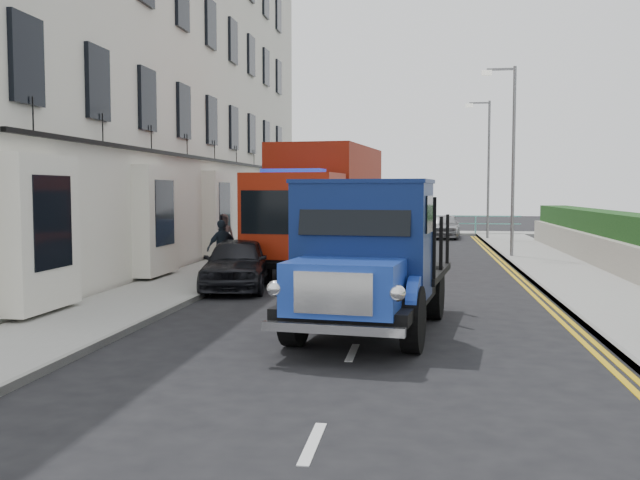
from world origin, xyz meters
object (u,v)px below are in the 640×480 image
Objects in this scene: bedford_lorry at (365,267)px; lamp_far at (486,161)px; red_lorry at (321,205)px; parked_car_front at (238,263)px; lamp_mid at (510,150)px.

lamp_far is at bearing 87.79° from bedford_lorry.
red_lorry reaches higher than bedford_lorry.
red_lorry is at bearing -112.62° from lamp_far.
parked_car_front is at bearing 130.81° from bedford_lorry.
lamp_mid reaches higher than bedford_lorry.
lamp_far is at bearing 60.91° from parked_car_front.
bedford_lorry is at bearing -105.41° from lamp_mid.
red_lorry is at bearing -141.39° from lamp_mid.
lamp_far is (0.00, 10.00, 0.00)m from lamp_mid.
lamp_mid reaches higher than red_lorry.
red_lorry is 4.78m from parked_car_front.
parked_car_front is at bearing -129.94° from lamp_mid.
lamp_mid reaches higher than parked_car_front.
lamp_far is at bearing 90.00° from lamp_mid.
lamp_far reaches higher than red_lorry.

